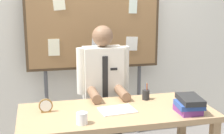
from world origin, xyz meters
TOP-DOWN VIEW (x-y plane):
  - back_wall at (0.00, 1.26)m, footprint 6.40×0.08m
  - desk at (0.00, 0.00)m, footprint 1.70×0.74m
  - person at (0.00, 0.57)m, footprint 0.55×0.56m
  - bulletin_board at (-0.00, 1.06)m, footprint 1.56×0.09m
  - book_stack at (0.59, -0.21)m, footprint 0.24×0.31m
  - open_notebook at (-0.00, -0.02)m, footprint 0.32×0.25m
  - desk_clock at (-0.61, 0.09)m, footprint 0.12×0.04m
  - coffee_mug at (-0.34, -0.24)m, footprint 0.09×0.09m
  - pen_holder at (0.35, 0.22)m, footprint 0.07×0.07m

SIDE VIEW (x-z plane):
  - desk at x=0.00m, z-range 0.28..1.02m
  - person at x=0.00m, z-range -0.05..1.38m
  - open_notebook at x=0.00m, z-range 0.74..0.75m
  - coffee_mug at x=-0.34m, z-range 0.74..0.83m
  - pen_holder at x=0.35m, z-range 0.71..0.87m
  - desk_clock at x=-0.61m, z-range 0.73..0.85m
  - book_stack at x=0.59m, z-range 0.74..0.88m
  - back_wall at x=0.00m, z-range 0.00..2.70m
  - bulletin_board at x=0.00m, z-range 0.42..2.33m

